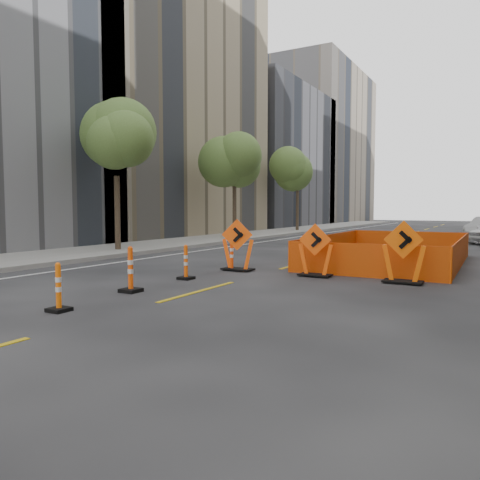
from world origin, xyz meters
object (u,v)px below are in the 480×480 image
Objects in this scene: channelizer_3 at (58,287)px; chevron_sign_left at (238,245)px; channelizer_4 at (131,269)px; chevron_sign_center at (315,250)px; chevron_sign_right at (403,252)px; channelizer_6 at (232,255)px; channelizer_5 at (186,262)px.

chevron_sign_left is at bearing 89.20° from channelizer_3.
channelizer_4 is 0.71× the size of chevron_sign_center.
channelizer_4 is at bearing -112.79° from chevron_sign_left.
chevron_sign_left is 4.92m from chevron_sign_right.
chevron_sign_left is (0.32, 4.41, 0.26)m from channelizer_4.
channelizer_3 is 2.20m from channelizer_4.
channelizer_4 is 4.38m from channelizer_6.
chevron_sign_right reaches higher than chevron_sign_left.
channelizer_3 is 0.87× the size of channelizer_4.
channelizer_3 is 4.39m from channelizer_5.
channelizer_5 is 0.96× the size of channelizer_6.
channelizer_5 is 2.20m from channelizer_6.
chevron_sign_right is (2.40, -0.02, 0.06)m from chevron_sign_center.
chevron_sign_right reaches higher than chevron_sign_center.
channelizer_4 reaches higher than channelizer_6.
channelizer_5 is (-0.26, 4.38, 0.01)m from channelizer_3.
channelizer_6 is (-0.11, 6.57, 0.03)m from channelizer_3.
chevron_sign_left is at bearing 80.86° from channelizer_5.
chevron_sign_center is at bearing 160.09° from chevron_sign_right.
chevron_sign_right is (5.01, 6.59, 0.35)m from channelizer_3.
chevron_sign_center is 2.40m from chevron_sign_right.
chevron_sign_center is 0.93× the size of chevron_sign_right.
chevron_sign_left is at bearing 85.81° from channelizer_4.
chevron_sign_left is at bearing 6.57° from channelizer_6.
channelizer_6 reaches higher than channelizer_5.
channelizer_5 is at bearing 93.45° from channelizer_3.
channelizer_4 is at bearing -159.30° from chevron_sign_right.
chevron_sign_left reaches higher than chevron_sign_center.
channelizer_6 is at bearing 86.09° from channelizer_5.
chevron_sign_left is (0.36, 2.21, 0.32)m from channelizer_5.
chevron_sign_center is at bearing 37.83° from channelizer_5.
channelizer_4 is at bearing 96.01° from channelizer_3.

